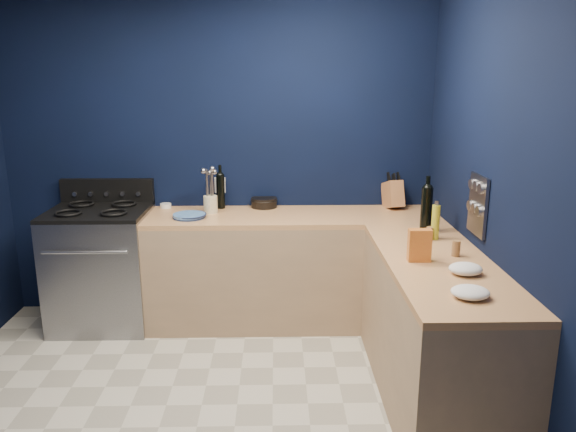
{
  "coord_description": "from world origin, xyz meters",
  "views": [
    {
      "loc": [
        0.46,
        -2.83,
        1.98
      ],
      "look_at": [
        0.55,
        1.0,
        1.0
      ],
      "focal_mm": 34.78,
      "sensor_mm": 36.0,
      "label": 1
    }
  ],
  "objects_px": {
    "utensil_crock": "(211,204)",
    "crouton_bag": "(419,245)",
    "gas_range": "(102,269)",
    "plate_stack": "(189,216)",
    "knife_block": "(393,195)"
  },
  "relations": [
    {
      "from": "utensil_crock",
      "to": "crouton_bag",
      "type": "distance_m",
      "value": 1.83
    },
    {
      "from": "gas_range",
      "to": "plate_stack",
      "type": "relative_size",
      "value": 3.7
    },
    {
      "from": "knife_block",
      "to": "crouton_bag",
      "type": "relative_size",
      "value": 1.11
    },
    {
      "from": "crouton_bag",
      "to": "utensil_crock",
      "type": "bearing_deg",
      "value": 139.4
    },
    {
      "from": "gas_range",
      "to": "crouton_bag",
      "type": "relative_size",
      "value": 4.71
    },
    {
      "from": "gas_range",
      "to": "knife_block",
      "type": "height_order",
      "value": "knife_block"
    },
    {
      "from": "utensil_crock",
      "to": "crouton_bag",
      "type": "relative_size",
      "value": 0.71
    },
    {
      "from": "crouton_bag",
      "to": "knife_block",
      "type": "bearing_deg",
      "value": 85.93
    },
    {
      "from": "utensil_crock",
      "to": "knife_block",
      "type": "relative_size",
      "value": 0.63
    },
    {
      "from": "plate_stack",
      "to": "utensil_crock",
      "type": "xyz_separation_m",
      "value": [
        0.15,
        0.16,
        0.05
      ]
    },
    {
      "from": "gas_range",
      "to": "utensil_crock",
      "type": "distance_m",
      "value": 1.01
    },
    {
      "from": "plate_stack",
      "to": "crouton_bag",
      "type": "relative_size",
      "value": 1.27
    },
    {
      "from": "crouton_bag",
      "to": "plate_stack",
      "type": "bearing_deg",
      "value": 146.16
    },
    {
      "from": "utensil_crock",
      "to": "knife_block",
      "type": "xyz_separation_m",
      "value": [
        1.49,
        0.14,
        0.04
      ]
    },
    {
      "from": "knife_block",
      "to": "crouton_bag",
      "type": "xyz_separation_m",
      "value": [
        -0.12,
        -1.36,
        -0.01
      ]
    }
  ]
}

